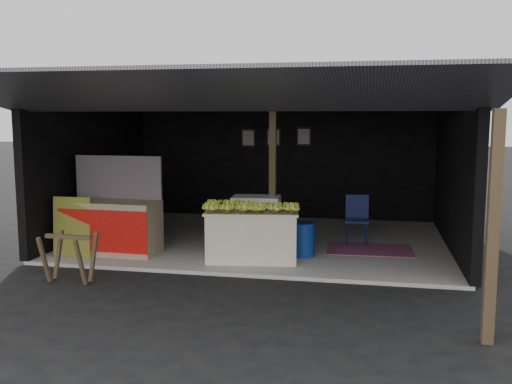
% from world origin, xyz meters
% --- Properties ---
extents(ground, '(80.00, 80.00, 0.00)m').
position_xyz_m(ground, '(0.00, 0.00, 0.00)').
color(ground, black).
rests_on(ground, ground).
extents(concrete_slab, '(7.00, 5.00, 0.06)m').
position_xyz_m(concrete_slab, '(0.00, 2.50, 0.03)').
color(concrete_slab, gray).
rests_on(concrete_slab, ground).
extents(shophouse, '(7.40, 7.29, 3.02)m').
position_xyz_m(shophouse, '(0.00, 2.82, 2.10)').
color(shophouse, black).
rests_on(shophouse, ground).
extents(banana_table, '(1.62, 1.13, 0.83)m').
position_xyz_m(banana_table, '(0.13, 0.88, 0.48)').
color(banana_table, silver).
rests_on(banana_table, concrete_slab).
extents(banana_pile, '(1.49, 1.02, 0.16)m').
position_xyz_m(banana_pile, '(0.13, 0.88, 0.97)').
color(banana_pile, yellow).
rests_on(banana_pile, banana_table).
extents(white_crate, '(0.88, 0.63, 0.93)m').
position_xyz_m(white_crate, '(0.03, 1.74, 0.53)').
color(white_crate, white).
rests_on(white_crate, concrete_slab).
extents(neighbor_stall, '(1.64, 0.78, 1.67)m').
position_xyz_m(neighbor_stall, '(-2.34, 0.86, 0.56)').
color(neighbor_stall, '#998466').
rests_on(neighbor_stall, concrete_slab).
extents(green_signboard, '(0.67, 0.12, 1.01)m').
position_xyz_m(green_signboard, '(-2.90, 0.50, 0.56)').
color(green_signboard, black).
rests_on(green_signboard, concrete_slab).
extents(sawhorse, '(0.74, 0.66, 0.71)m').
position_xyz_m(sawhorse, '(-2.24, -0.76, 0.45)').
color(sawhorse, '#4F3E27').
rests_on(sawhorse, ground).
extents(water_barrel, '(0.37, 0.37, 0.55)m').
position_xyz_m(water_barrel, '(0.94, 1.28, 0.33)').
color(water_barrel, navy).
rests_on(water_barrel, concrete_slab).
extents(plastic_chair, '(0.44, 0.44, 0.90)m').
position_xyz_m(plastic_chair, '(1.80, 2.45, 0.59)').
color(plastic_chair, '#0A123C').
rests_on(plastic_chair, concrete_slab).
extents(magenta_rug, '(1.54, 1.06, 0.01)m').
position_xyz_m(magenta_rug, '(2.04, 1.98, 0.07)').
color(magenta_rug, '#6A1746').
rests_on(magenta_rug, concrete_slab).
extents(picture_frames, '(1.62, 0.04, 0.46)m').
position_xyz_m(picture_frames, '(-0.17, 4.89, 1.93)').
color(picture_frames, black).
rests_on(picture_frames, shophouse).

